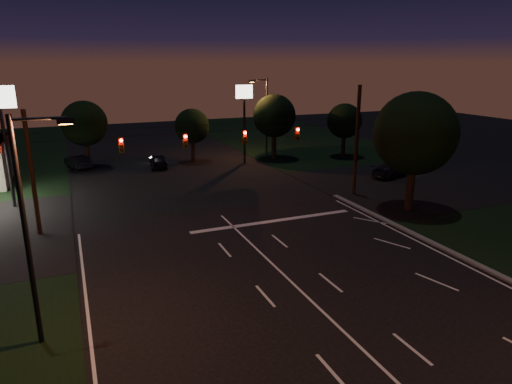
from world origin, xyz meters
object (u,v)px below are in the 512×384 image
utility_pole_right (353,194)px  car_cross (392,170)px  tree_right_near (414,134)px  car_oncoming_a (158,161)px  car_oncoming_b (78,161)px

utility_pole_right → car_cross: size_ratio=1.93×
utility_pole_right → tree_right_near: tree_right_near is taller
utility_pole_right → car_oncoming_a: 21.15m
utility_pole_right → tree_right_near: 7.61m
car_oncoming_a → tree_right_near: bearing=130.1°
car_oncoming_b → car_cross: car_oncoming_b is taller
tree_right_near → car_oncoming_a: bearing=124.6°
car_oncoming_b → tree_right_near: bearing=114.4°
car_oncoming_a → car_cross: (20.03, -12.88, -0.02)m
tree_right_near → car_oncoming_b: 33.55m
car_cross → tree_right_near: bearing=131.3°
utility_pole_right → car_cross: 7.78m
car_cross → utility_pole_right: bearing=101.4°
tree_right_near → car_cross: (5.31, 8.48, -5.00)m
utility_pole_right → car_oncoming_b: bearing=137.1°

